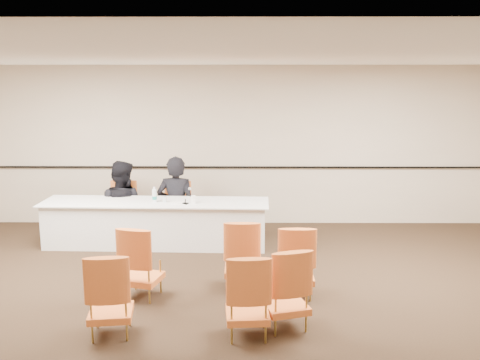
{
  "coord_description": "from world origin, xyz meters",
  "views": [
    {
      "loc": [
        0.3,
        -6.02,
        2.79
      ],
      "look_at": [
        0.24,
        2.6,
        1.11
      ],
      "focal_mm": 40.0,
      "sensor_mm": 36.0,
      "label": 1
    }
  ],
  "objects_px": {
    "drinking_glass": "(165,199)",
    "aud_chair_back_left": "(110,293)",
    "aud_chair_front_mid": "(242,254)",
    "microphone": "(185,196)",
    "panelist_main_chair": "(176,210)",
    "aud_chair_front_left": "(141,261)",
    "panelist_second": "(122,211)",
    "panelist_main": "(176,210)",
    "aud_chair_front_right": "(296,260)",
    "water_bottle": "(154,195)",
    "aud_chair_back_right": "(285,287)",
    "coffee_cup": "(193,200)",
    "panel_table": "(156,223)",
    "panelist_second_chair": "(122,209)",
    "aud_chair_back_mid": "(247,295)"
  },
  "relations": [
    {
      "from": "aud_chair_front_right",
      "to": "aud_chair_back_left",
      "type": "distance_m",
      "value": 2.37
    },
    {
      "from": "panelist_second_chair",
      "to": "aud_chair_back_right",
      "type": "bearing_deg",
      "value": -51.7
    },
    {
      "from": "panel_table",
      "to": "aud_chair_front_mid",
      "type": "height_order",
      "value": "aud_chair_front_mid"
    },
    {
      "from": "aud_chair_back_left",
      "to": "aud_chair_back_right",
      "type": "bearing_deg",
      "value": -1.67
    },
    {
      "from": "panelist_main",
      "to": "panelist_main_chair",
      "type": "bearing_deg",
      "value": -173.54
    },
    {
      "from": "panelist_main_chair",
      "to": "panelist_main",
      "type": "bearing_deg",
      "value": -178.17
    },
    {
      "from": "aud_chair_front_right",
      "to": "aud_chair_back_left",
      "type": "bearing_deg",
      "value": -152.08
    },
    {
      "from": "panelist_second",
      "to": "aud_chair_back_left",
      "type": "distance_m",
      "value": 3.82
    },
    {
      "from": "aud_chair_front_left",
      "to": "aud_chair_back_left",
      "type": "bearing_deg",
      "value": -84.0
    },
    {
      "from": "panel_table",
      "to": "water_bottle",
      "type": "distance_m",
      "value": 0.5
    },
    {
      "from": "drinking_glass",
      "to": "aud_chair_front_left",
      "type": "relative_size",
      "value": 0.11
    },
    {
      "from": "panelist_main_chair",
      "to": "microphone",
      "type": "relative_size",
      "value": 3.68
    },
    {
      "from": "panelist_main",
      "to": "drinking_glass",
      "type": "height_order",
      "value": "panelist_main"
    },
    {
      "from": "panelist_main",
      "to": "aud_chair_front_right",
      "type": "height_order",
      "value": "panelist_main"
    },
    {
      "from": "aud_chair_back_mid",
      "to": "aud_chair_back_right",
      "type": "relative_size",
      "value": 1.0
    },
    {
      "from": "drinking_glass",
      "to": "aud_chair_front_left",
      "type": "height_order",
      "value": "aud_chair_front_left"
    },
    {
      "from": "aud_chair_front_left",
      "to": "aud_chair_back_right",
      "type": "distance_m",
      "value": 1.96
    },
    {
      "from": "panelist_second_chair",
      "to": "drinking_glass",
      "type": "bearing_deg",
      "value": -34.12
    },
    {
      "from": "microphone",
      "to": "coffee_cup",
      "type": "relative_size",
      "value": 2.03
    },
    {
      "from": "panelist_second",
      "to": "water_bottle",
      "type": "height_order",
      "value": "panelist_second"
    },
    {
      "from": "panel_table",
      "to": "panelist_second_chair",
      "type": "xyz_separation_m",
      "value": [
        -0.7,
        0.58,
        0.1
      ]
    },
    {
      "from": "coffee_cup",
      "to": "panel_table",
      "type": "bearing_deg",
      "value": 168.22
    },
    {
      "from": "drinking_glass",
      "to": "aud_chair_back_left",
      "type": "distance_m",
      "value": 3.14
    },
    {
      "from": "aud_chair_back_left",
      "to": "drinking_glass",
      "type": "bearing_deg",
      "value": 80.1
    },
    {
      "from": "panelist_main_chair",
      "to": "aud_chair_front_right",
      "type": "height_order",
      "value": "same"
    },
    {
      "from": "drinking_glass",
      "to": "aud_chair_back_right",
      "type": "relative_size",
      "value": 0.11
    },
    {
      "from": "aud_chair_front_mid",
      "to": "aud_chair_front_right",
      "type": "xyz_separation_m",
      "value": [
        0.68,
        -0.26,
        0.0
      ]
    },
    {
      "from": "microphone",
      "to": "aud_chair_front_left",
      "type": "distance_m",
      "value": 2.05
    },
    {
      "from": "panel_table",
      "to": "coffee_cup",
      "type": "relative_size",
      "value": 29.53
    },
    {
      "from": "aud_chair_front_right",
      "to": "aud_chair_back_right",
      "type": "xyz_separation_m",
      "value": [
        -0.2,
        -0.89,
        0.0
      ]
    },
    {
      "from": "panelist_second_chair",
      "to": "microphone",
      "type": "relative_size",
      "value": 3.68
    },
    {
      "from": "aud_chair_front_mid",
      "to": "aud_chair_back_left",
      "type": "height_order",
      "value": "same"
    },
    {
      "from": "aud_chair_front_right",
      "to": "aud_chair_front_mid",
      "type": "bearing_deg",
      "value": 160.24
    },
    {
      "from": "panelist_main",
      "to": "aud_chair_front_right",
      "type": "bearing_deg",
      "value": 131.51
    },
    {
      "from": "panelist_second",
      "to": "aud_chair_front_mid",
      "type": "distance_m",
      "value": 3.23
    },
    {
      "from": "aud_chair_front_mid",
      "to": "microphone",
      "type": "bearing_deg",
      "value": 119.09
    },
    {
      "from": "panelist_main",
      "to": "aud_chair_back_right",
      "type": "height_order",
      "value": "panelist_main"
    },
    {
      "from": "panel_table",
      "to": "microphone",
      "type": "xyz_separation_m",
      "value": [
        0.52,
        -0.18,
        0.5
      ]
    },
    {
      "from": "microphone",
      "to": "drinking_glass",
      "type": "distance_m",
      "value": 0.39
    },
    {
      "from": "panelist_second",
      "to": "drinking_glass",
      "type": "xyz_separation_m",
      "value": [
        0.87,
        -0.63,
        0.36
      ]
    },
    {
      "from": "drinking_glass",
      "to": "coffee_cup",
      "type": "distance_m",
      "value": 0.49
    },
    {
      "from": "panelist_second",
      "to": "microphone",
      "type": "relative_size",
      "value": 7.01
    },
    {
      "from": "coffee_cup",
      "to": "aud_chair_back_left",
      "type": "distance_m",
      "value": 3.12
    },
    {
      "from": "panelist_main_chair",
      "to": "aud_chair_back_right",
      "type": "bearing_deg",
      "value": -63.05
    },
    {
      "from": "panelist_main",
      "to": "aud_chair_front_mid",
      "type": "relative_size",
      "value": 2.02
    },
    {
      "from": "water_bottle",
      "to": "drinking_glass",
      "type": "distance_m",
      "value": 0.19
    },
    {
      "from": "panel_table",
      "to": "water_bottle",
      "type": "height_order",
      "value": "water_bottle"
    },
    {
      "from": "panel_table",
      "to": "aud_chair_back_mid",
      "type": "xyz_separation_m",
      "value": [
        1.51,
        -3.19,
        0.1
      ]
    },
    {
      "from": "panelist_second_chair",
      "to": "panelist_main_chair",
      "type": "bearing_deg",
      "value": -0.0
    },
    {
      "from": "aud_chair_back_right",
      "to": "aud_chair_front_mid",
      "type": "bearing_deg",
      "value": 96.61
    }
  ]
}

